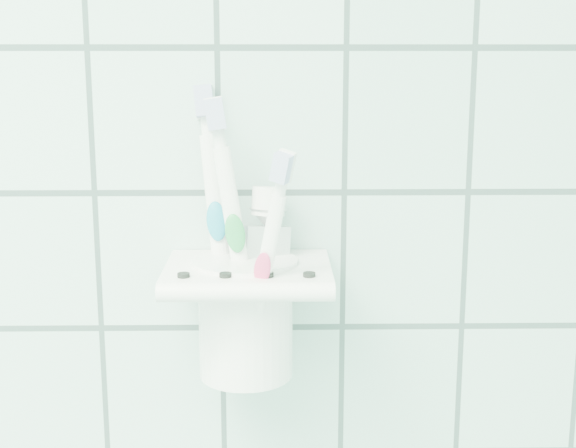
# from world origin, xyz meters

# --- Properties ---
(holder_bracket) EXTENTS (0.13, 0.10, 0.04)m
(holder_bracket) POSITION_xyz_m (0.64, 1.15, 1.31)
(holder_bracket) COLOR white
(holder_bracket) RESTS_ON wall_back
(cup) EXTENTS (0.08, 0.08, 0.09)m
(cup) POSITION_xyz_m (0.63, 1.16, 1.28)
(cup) COLOR white
(cup) RESTS_ON holder_bracket
(toothbrush_pink) EXTENTS (0.04, 0.03, 0.21)m
(toothbrush_pink) POSITION_xyz_m (0.64, 1.15, 1.34)
(toothbrush_pink) COLOR white
(toothbrush_pink) RESTS_ON cup
(toothbrush_blue) EXTENTS (0.03, 0.05, 0.22)m
(toothbrush_blue) POSITION_xyz_m (0.62, 1.16, 1.35)
(toothbrush_blue) COLOR white
(toothbrush_blue) RESTS_ON cup
(toothbrush_orange) EXTENTS (0.04, 0.05, 0.18)m
(toothbrush_orange) POSITION_xyz_m (0.63, 1.14, 1.33)
(toothbrush_orange) COLOR white
(toothbrush_orange) RESTS_ON cup
(toothpaste_tube) EXTENTS (0.04, 0.04, 0.15)m
(toothpaste_tube) POSITION_xyz_m (0.64, 1.16, 1.32)
(toothpaste_tube) COLOR silver
(toothpaste_tube) RESTS_ON cup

